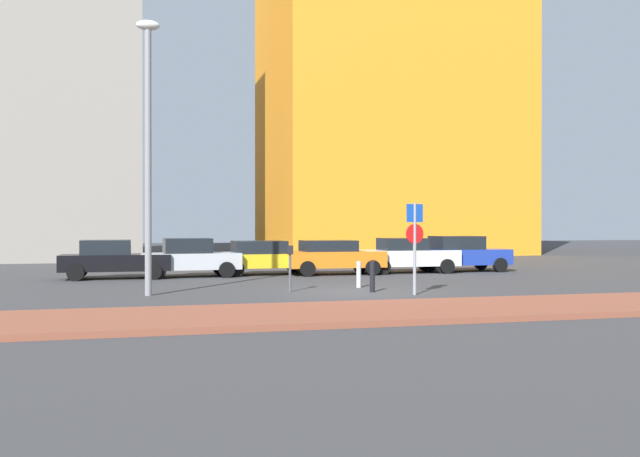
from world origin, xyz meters
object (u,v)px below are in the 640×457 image
Objects in this scene: parking_meter at (290,262)px; traffic_bollard_mid at (359,274)px; parked_car_white at (407,255)px; parking_sign_post at (415,237)px; parked_car_black at (113,259)px; parked_car_blue at (460,253)px; street_lamp at (148,137)px; parked_car_silver at (190,257)px; traffic_bollard_near at (372,277)px; parked_car_orange at (333,256)px; parked_car_yellow at (264,257)px.

parking_meter is 1.66× the size of traffic_bollard_mid.
parking_sign_post reaches higher than parked_car_white.
parked_car_blue is (15.08, 0.42, 0.05)m from parked_car_black.
street_lamp reaches higher than parking_sign_post.
parked_car_silver reaches higher than traffic_bollard_near.
traffic_bollard_near is at bearing -118.52° from parked_car_white.
parked_car_orange is 0.97× the size of parked_car_blue.
parking_meter reaches higher than traffic_bollard_near.
parked_car_black is 6.15m from parked_car_yellow.
parked_car_silver is at bearing -170.85° from parked_car_yellow.
parked_car_silver is at bearing 178.50° from parked_car_orange.
parked_car_black is 1.04× the size of parked_car_silver.
parked_car_orange is 1.49× the size of parking_sign_post.
parking_sign_post is 3.16m from traffic_bollard_mid.
parking_meter reaches higher than parked_car_orange.
parked_car_yellow is (3.15, 0.51, -0.04)m from parked_car_silver.
parked_car_yellow reaches higher than traffic_bollard_near.
parking_sign_post is at bearing -110.24° from parked_car_white.
parked_car_black reaches higher than traffic_bollard_near.
parking_sign_post reaches higher than parked_car_yellow.
parked_car_silver reaches higher than parking_meter.
parked_car_orange is at bearing 83.61° from traffic_bollard_near.
street_lamp is (-7.81, 1.79, 3.01)m from parking_sign_post.
parked_car_black is 4.75× the size of traffic_bollard_mid.
parked_car_silver is 8.33m from street_lamp.
street_lamp is (-7.70, -6.97, 3.98)m from parked_car_orange.
parked_car_yellow is 0.51× the size of street_lamp.
parked_car_black is 8.12m from street_lamp.
parked_car_blue reaches higher than parked_car_silver.
street_lamp is at bearing 174.49° from traffic_bollard_near.
parked_car_yellow is 2.89× the size of parking_meter.
parking_sign_post reaches higher than parked_car_blue.
parked_car_black is 2.96m from parked_car_silver.
traffic_bollard_mid is (-0.90, 2.73, -1.31)m from parking_sign_post.
parked_car_black is 8.98m from parked_car_orange.
parked_car_black is at bearing -178.42° from parked_car_blue.
parked_car_blue reaches higher than traffic_bollard_mid.
parked_car_orange reaches higher than traffic_bollard_mid.
street_lamp reaches higher than parked_car_white.
parked_car_black is at bearing -176.60° from parked_car_silver.
parking_meter is at bearing -133.53° from parked_car_white.
parked_car_yellow is 8.97m from parked_car_blue.
parking_sign_post reaches higher than parking_meter.
parked_car_orange is at bearing 0.12° from parked_car_black.
parked_car_silver is 10.86m from parking_sign_post.
street_lamp is (-4.84, -7.64, 4.00)m from parked_car_yellow.
parked_car_yellow is at bearing 107.16° from traffic_bollard_mid.
street_lamp reaches higher than parked_car_yellow.
traffic_bollard_mid is (2.55, 0.84, -0.50)m from parking_meter.
traffic_bollard_mid is (6.91, 0.93, -4.32)m from street_lamp.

